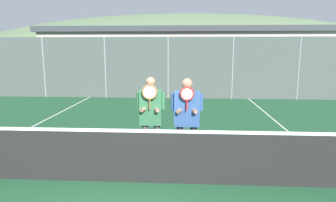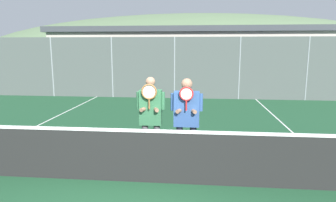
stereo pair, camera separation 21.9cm
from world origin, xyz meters
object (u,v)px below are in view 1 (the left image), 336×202
(player_center_left, at_px, (187,115))
(player_leftmost, at_px, (151,115))
(car_center, at_px, (229,73))
(car_left_of_center, at_px, (150,73))
(car_far_left, at_px, (75,72))
(car_right_of_center, at_px, (310,73))

(player_center_left, bearing_deg, player_leftmost, 178.63)
(car_center, bearing_deg, player_leftmost, -105.05)
(car_left_of_center, bearing_deg, player_leftmost, -82.99)
(player_leftmost, distance_m, car_center, 12.28)
(car_far_left, bearing_deg, player_center_left, -60.62)
(player_center_left, relative_size, car_right_of_center, 0.41)
(player_leftmost, height_order, car_right_of_center, car_right_of_center)
(player_leftmost, bearing_deg, car_far_left, 116.78)
(player_leftmost, relative_size, player_center_left, 1.01)
(player_leftmost, height_order, car_far_left, car_far_left)
(car_center, bearing_deg, car_left_of_center, -179.37)
(car_left_of_center, bearing_deg, car_center, 0.63)
(player_leftmost, height_order, car_center, player_leftmost)
(player_center_left, relative_size, car_left_of_center, 0.42)
(player_leftmost, distance_m, car_far_left, 13.52)
(car_far_left, height_order, car_center, car_far_left)
(player_leftmost, relative_size, car_left_of_center, 0.42)
(car_far_left, relative_size, car_center, 1.00)
(car_far_left, height_order, car_right_of_center, car_far_left)
(player_leftmost, height_order, car_left_of_center, player_leftmost)
(car_far_left, xyz_separation_m, car_right_of_center, (13.97, -0.02, -0.00))
(car_left_of_center, distance_m, car_right_of_center, 9.33)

